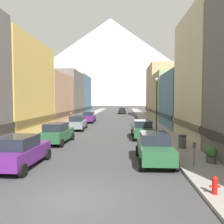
% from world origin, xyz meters
% --- Properties ---
extents(ground_plane, '(400.00, 400.00, 0.00)m').
position_xyz_m(ground_plane, '(0.00, 0.00, 0.00)').
color(ground_plane, '#3D3D3D').
extents(sidewalk_left, '(2.50, 100.00, 0.15)m').
position_xyz_m(sidewalk_left, '(-6.25, 35.00, 0.07)').
color(sidewalk_left, gray).
rests_on(sidewalk_left, ground).
extents(sidewalk_right, '(2.50, 100.00, 0.15)m').
position_xyz_m(sidewalk_right, '(6.25, 35.00, 0.07)').
color(sidewalk_right, gray).
rests_on(sidewalk_right, ground).
extents(storefront_left_1, '(9.18, 11.48, 10.35)m').
position_xyz_m(storefront_left_1, '(-11.94, 16.69, 5.00)').
color(storefront_left_1, '#D8B259').
rests_on(storefront_left_1, ground).
extents(storefront_left_2, '(7.06, 11.68, 7.93)m').
position_xyz_m(storefront_left_2, '(-10.88, 28.55, 3.82)').
color(storefront_left_2, tan).
rests_on(storefront_left_2, ground).
extents(storefront_left_3, '(8.12, 11.47, 9.76)m').
position_xyz_m(storefront_left_3, '(-11.41, 40.53, 4.71)').
color(storefront_left_3, '#66605B').
rests_on(storefront_left_3, ground).
extents(storefront_left_4, '(8.52, 12.41, 10.16)m').
position_xyz_m(storefront_left_4, '(-11.61, 52.60, 4.91)').
color(storefront_left_4, slate).
rests_on(storefront_left_4, ground).
extents(storefront_right_1, '(6.98, 8.92, 11.51)m').
position_xyz_m(storefront_right_1, '(10.84, 12.66, 5.58)').
color(storefront_right_1, beige).
rests_on(storefront_right_1, ground).
extents(storefront_right_2, '(7.82, 9.71, 7.40)m').
position_xyz_m(storefront_right_2, '(11.26, 22.47, 3.56)').
color(storefront_right_2, slate).
rests_on(storefront_right_2, ground).
extents(storefront_right_3, '(9.41, 9.24, 8.50)m').
position_xyz_m(storefront_right_3, '(12.05, 32.37, 4.10)').
color(storefront_right_3, '#8C9966').
rests_on(storefront_right_3, ground).
extents(storefront_right_4, '(9.09, 11.62, 11.31)m').
position_xyz_m(storefront_right_4, '(11.89, 42.92, 5.48)').
color(storefront_right_4, tan).
rests_on(storefront_right_4, ground).
extents(car_left_0, '(2.21, 4.47, 1.78)m').
position_xyz_m(car_left_0, '(-3.80, 3.90, 0.90)').
color(car_left_0, '#591E72').
rests_on(car_left_0, ground).
extents(car_left_1, '(2.22, 4.47, 1.78)m').
position_xyz_m(car_left_1, '(-3.80, 10.90, 0.90)').
color(car_left_1, '#265933').
rests_on(car_left_1, ground).
extents(car_left_2, '(2.22, 4.47, 1.78)m').
position_xyz_m(car_left_2, '(-3.80, 19.64, 0.90)').
color(car_left_2, slate).
rests_on(car_left_2, ground).
extents(car_left_3, '(2.13, 4.43, 1.78)m').
position_xyz_m(car_left_3, '(-3.80, 28.80, 0.90)').
color(car_left_3, '#591E72').
rests_on(car_left_3, ground).
extents(car_right_0, '(2.07, 4.40, 1.78)m').
position_xyz_m(car_right_0, '(3.80, 5.27, 0.90)').
color(car_right_0, '#265933').
rests_on(car_right_0, ground).
extents(car_right_1, '(2.08, 4.41, 1.78)m').
position_xyz_m(car_right_1, '(3.80, 13.86, 0.90)').
color(car_right_1, '#265933').
rests_on(car_right_1, ground).
extents(car_driving_0, '(2.06, 4.40, 1.78)m').
position_xyz_m(car_driving_0, '(1.60, 52.77, 0.90)').
color(car_driving_0, black).
rests_on(car_driving_0, ground).
extents(fire_hydrant_near, '(0.40, 0.22, 0.70)m').
position_xyz_m(fire_hydrant_near, '(5.45, 0.37, 0.53)').
color(fire_hydrant_near, red).
rests_on(fire_hydrant_near, sidewalk_right).
extents(parking_meter_near, '(0.14, 0.10, 1.33)m').
position_xyz_m(parking_meter_near, '(5.75, 3.94, 1.01)').
color(parking_meter_near, '#595960').
rests_on(parking_meter_near, sidewalk_right).
extents(trash_bin_right, '(0.59, 0.59, 0.98)m').
position_xyz_m(trash_bin_right, '(6.35, 8.79, 0.64)').
color(trash_bin_right, '#4C5156').
rests_on(trash_bin_right, sidewalk_right).
extents(potted_plant_0, '(0.65, 0.65, 0.95)m').
position_xyz_m(potted_plant_0, '(7.00, 4.88, 0.65)').
color(potted_plant_0, '#4C4C51').
rests_on(potted_plant_0, sidewalk_right).
extents(pedestrian_0, '(0.36, 0.36, 1.61)m').
position_xyz_m(pedestrian_0, '(-6.25, 26.68, 0.89)').
color(pedestrian_0, maroon).
rests_on(pedestrian_0, sidewalk_left).
extents(streetlamp_right, '(0.36, 0.36, 5.86)m').
position_xyz_m(streetlamp_right, '(5.35, 15.26, 3.99)').
color(streetlamp_right, black).
rests_on(streetlamp_right, sidewalk_right).
extents(mountain_backdrop, '(255.23, 255.23, 97.18)m').
position_xyz_m(mountain_backdrop, '(-13.54, 260.00, 48.59)').
color(mountain_backdrop, silver).
rests_on(mountain_backdrop, ground).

